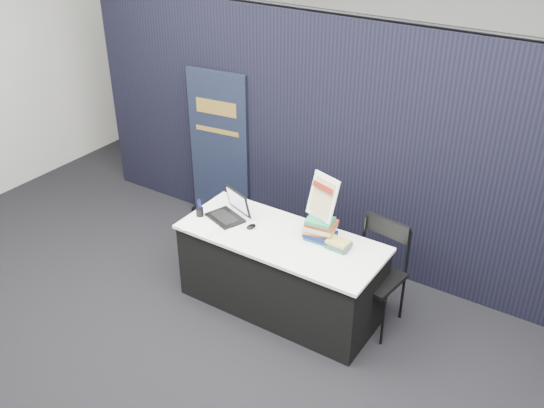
{
  "coord_description": "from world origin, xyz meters",
  "views": [
    {
      "loc": [
        2.32,
        -3.14,
        3.57
      ],
      "look_at": [
        -0.09,
        0.55,
        1.04
      ],
      "focal_mm": 40.0,
      "sensor_mm": 36.0,
      "label": 1
    }
  ],
  "objects": [
    {
      "name": "brochure_left",
      "position": [
        -0.66,
        0.29,
        0.75
      ],
      "size": [
        0.33,
        0.26,
        0.0
      ],
      "primitive_type": "cube",
      "rotation": [
        0.0,
        0.0,
        0.22
      ],
      "color": "silver",
      "rests_on": "display_table"
    },
    {
      "name": "book_stack_short",
      "position": [
        0.5,
        0.66,
        0.79
      ],
      "size": [
        0.18,
        0.14,
        0.08
      ],
      "rotation": [
        0.0,
        0.0,
        -0.0
      ],
      "color": "#217D49",
      "rests_on": "display_table"
    },
    {
      "name": "pen_cup",
      "position": [
        -0.8,
        0.44,
        0.79
      ],
      "size": [
        0.07,
        0.07,
        0.09
      ],
      "primitive_type": "cylinder",
      "rotation": [
        0.0,
        0.0,
        -0.03
      ],
      "color": "black",
      "rests_on": "display_table"
    },
    {
      "name": "pullup_banner",
      "position": [
        -1.39,
        1.5,
        0.76
      ],
      "size": [
        0.74,
        0.19,
        1.72
      ],
      "rotation": [
        0.0,
        0.0,
        0.12
      ],
      "color": "black",
      "rests_on": "floor"
    },
    {
      "name": "brochure_mid",
      "position": [
        -0.72,
        0.3,
        0.75
      ],
      "size": [
        0.35,
        0.26,
        0.0
      ],
      "primitive_type": "cube",
      "rotation": [
        0.0,
        0.0,
        -0.09
      ],
      "color": "white",
      "rests_on": "display_table"
    },
    {
      "name": "wall_back",
      "position": [
        0.0,
        4.0,
        1.75
      ],
      "size": [
        8.0,
        0.02,
        3.5
      ],
      "primitive_type": "cube",
      "color": "#A7A59D",
      "rests_on": "floor"
    },
    {
      "name": "brochure_right",
      "position": [
        -0.6,
        0.41,
        0.75
      ],
      "size": [
        0.33,
        0.24,
        0.0
      ],
      "primitive_type": "cube",
      "rotation": [
        0.0,
        0.0,
        -0.04
      ],
      "color": "silver",
      "rests_on": "display_table"
    },
    {
      "name": "floor",
      "position": [
        0.0,
        0.0,
        0.0
      ],
      "size": [
        8.0,
        8.0,
        0.0
      ],
      "primitive_type": "plane",
      "color": "black",
      "rests_on": "ground"
    },
    {
      "name": "book_stack_tall",
      "position": [
        0.29,
        0.7,
        0.85
      ],
      "size": [
        0.27,
        0.22,
        0.2
      ],
      "rotation": [
        0.0,
        0.0,
        0.14
      ],
      "color": "#1B6869",
      "rests_on": "display_table"
    },
    {
      "name": "info_sign",
      "position": [
        0.29,
        0.73,
        1.13
      ],
      "size": [
        0.3,
        0.19,
        0.39
      ],
      "rotation": [
        0.0,
        0.0,
        -0.3
      ],
      "color": "black",
      "rests_on": "book_stack_tall"
    },
    {
      "name": "laptop",
      "position": [
        -0.57,
        0.57,
        0.81
      ],
      "size": [
        0.39,
        0.36,
        0.25
      ],
      "rotation": [
        0.0,
        0.0,
        -0.34
      ],
      "color": "black",
      "rests_on": "display_table"
    },
    {
      "name": "mouse",
      "position": [
        -0.29,
        0.52,
        0.77
      ],
      "size": [
        0.08,
        0.11,
        0.03
      ],
      "primitive_type": "ellipsoid",
      "rotation": [
        0.0,
        0.0,
        -0.21
      ],
      "color": "black",
      "rests_on": "display_table"
    },
    {
      "name": "stacking_chair",
      "position": [
        0.78,
        0.83,
        0.53
      ],
      "size": [
        0.48,
        0.49,
        0.95
      ],
      "rotation": [
        0.0,
        0.0,
        -0.13
      ],
      "color": "black",
      "rests_on": "floor"
    },
    {
      "name": "display_table",
      "position": [
        0.0,
        0.55,
        0.38
      ],
      "size": [
        1.8,
        0.75,
        0.75
      ],
      "color": "black",
      "rests_on": "floor"
    },
    {
      "name": "drape_partition",
      "position": [
        0.0,
        1.6,
        1.2
      ],
      "size": [
        6.0,
        0.08,
        2.4
      ],
      "primitive_type": "cube",
      "color": "black",
      "rests_on": "floor"
    }
  ]
}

